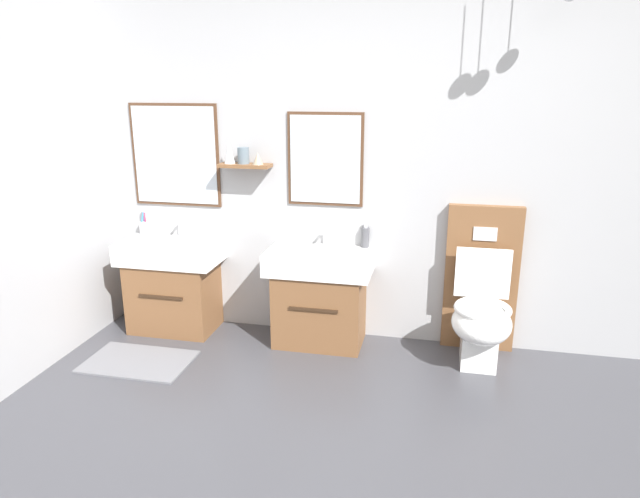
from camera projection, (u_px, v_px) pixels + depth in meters
name	position (u px, v px, depth m)	size (l,w,h in m)	color
wall_back	(406.00, 141.00, 3.76)	(4.58, 0.58, 2.79)	#A8A8AA
bath_mat	(139.00, 362.00, 3.73)	(0.68, 0.44, 0.01)	slate
vanity_sink_left	(174.00, 283.00, 4.17)	(0.71, 0.43, 0.67)	brown
tap_on_left_sink	(179.00, 227.00, 4.20)	(0.03, 0.13, 0.11)	silver
vanity_sink_right	(320.00, 294.00, 3.94)	(0.71, 0.43, 0.67)	brown
tap_on_right_sink	(324.00, 235.00, 3.98)	(0.03, 0.13, 0.11)	silver
toilet	(481.00, 305.00, 3.70)	(0.48, 0.62, 1.00)	brown
toothbrush_cup	(144.00, 227.00, 4.25)	(0.07, 0.08, 0.21)	silver
soap_dispenser	(365.00, 237.00, 3.91)	(0.06, 0.06, 0.17)	#4C4C51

